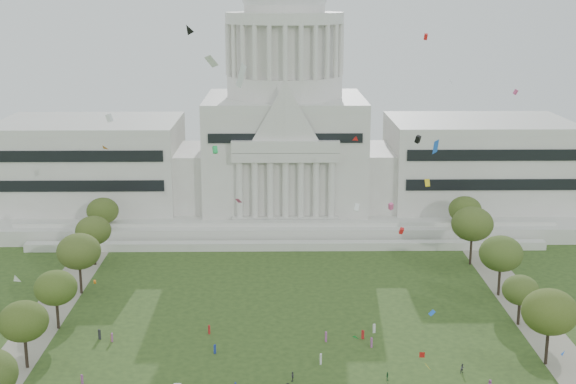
# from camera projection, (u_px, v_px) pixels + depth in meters

# --- Properties ---
(capitol) EXTENTS (160.00, 64.50, 91.30)m
(capitol) POSITION_uv_depth(u_px,v_px,m) (285.00, 140.00, 225.83)
(capitol) COLOR silver
(capitol) RESTS_ON ground
(path_left) EXTENTS (8.00, 160.00, 0.04)m
(path_left) POSITION_uv_depth(u_px,v_px,m) (32.00, 337.00, 149.40)
(path_left) COLOR gray
(path_left) RESTS_ON ground
(path_right) EXTENTS (8.00, 160.00, 0.04)m
(path_right) POSITION_uv_depth(u_px,v_px,m) (544.00, 334.00, 150.67)
(path_right) COLOR gray
(path_right) RESTS_ON ground
(row_tree_l_2) EXTENTS (8.42, 8.42, 11.97)m
(row_tree_l_2) POSITION_uv_depth(u_px,v_px,m) (24.00, 321.00, 135.08)
(row_tree_l_2) COLOR black
(row_tree_l_2) RESTS_ON ground
(row_tree_r_2) EXTENTS (9.55, 9.55, 13.58)m
(row_tree_r_2) POSITION_uv_depth(u_px,v_px,m) (550.00, 312.00, 136.11)
(row_tree_r_2) COLOR black
(row_tree_r_2) RESTS_ON ground
(row_tree_l_3) EXTENTS (8.12, 8.12, 11.55)m
(row_tree_l_3) POSITION_uv_depth(u_px,v_px,m) (56.00, 288.00, 151.29)
(row_tree_l_3) COLOR black
(row_tree_l_3) RESTS_ON ground
(row_tree_r_3) EXTENTS (7.01, 7.01, 9.98)m
(row_tree_r_3) POSITION_uv_depth(u_px,v_px,m) (520.00, 290.00, 153.28)
(row_tree_r_3) COLOR black
(row_tree_r_3) RESTS_ON ground
(row_tree_l_4) EXTENTS (9.29, 9.29, 13.21)m
(row_tree_l_4) POSITION_uv_depth(u_px,v_px,m) (79.00, 251.00, 168.97)
(row_tree_l_4) COLOR black
(row_tree_l_4) RESTS_ON ground
(row_tree_r_4) EXTENTS (9.19, 9.19, 13.06)m
(row_tree_r_4) POSITION_uv_depth(u_px,v_px,m) (501.00, 254.00, 167.85)
(row_tree_r_4) COLOR black
(row_tree_r_4) RESTS_ON ground
(row_tree_l_5) EXTENTS (8.33, 8.33, 11.85)m
(row_tree_l_5) POSITION_uv_depth(u_px,v_px,m) (93.00, 231.00, 187.23)
(row_tree_l_5) COLOR black
(row_tree_l_5) RESTS_ON ground
(row_tree_r_5) EXTENTS (9.82, 9.82, 13.96)m
(row_tree_r_5) POSITION_uv_depth(u_px,v_px,m) (472.00, 224.00, 187.24)
(row_tree_r_5) COLOR black
(row_tree_r_5) RESTS_ON ground
(row_tree_l_6) EXTENTS (8.19, 8.19, 11.64)m
(row_tree_l_6) POSITION_uv_depth(u_px,v_px,m) (103.00, 211.00, 204.84)
(row_tree_l_6) COLOR black
(row_tree_l_6) RESTS_ON ground
(row_tree_r_6) EXTENTS (8.42, 8.42, 11.97)m
(row_tree_r_6) POSITION_uv_depth(u_px,v_px,m) (465.00, 210.00, 205.03)
(row_tree_r_6) COLOR black
(row_tree_r_6) RESTS_ON ground
(person_2) EXTENTS (0.93, 0.78, 1.63)m
(person_2) POSITION_uv_depth(u_px,v_px,m) (462.00, 368.00, 135.04)
(person_2) COLOR #4C4C51
(person_2) RESTS_ON ground
(person_4) EXTENTS (0.70, 1.08, 1.73)m
(person_4) POSITION_uv_depth(u_px,v_px,m) (293.00, 376.00, 132.06)
(person_4) COLOR #4C4C51
(person_4) RESTS_ON ground
(person_10) EXTENTS (0.54, 0.91, 1.51)m
(person_10) POSITION_uv_depth(u_px,v_px,m) (387.00, 376.00, 132.36)
(person_10) COLOR #33723F
(person_10) RESTS_ON ground
(distant_crowd) EXTENTS (56.70, 37.20, 1.91)m
(distant_crowd) POSITION_uv_depth(u_px,v_px,m) (219.00, 369.00, 134.57)
(distant_crowd) COLOR navy
(distant_crowd) RESTS_ON ground
(kite_swarm) EXTENTS (91.88, 97.16, 54.67)m
(kite_swarm) POSITION_uv_depth(u_px,v_px,m) (308.00, 206.00, 121.29)
(kite_swarm) COLOR #E54C8C
(kite_swarm) RESTS_ON ground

